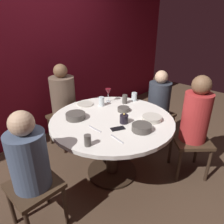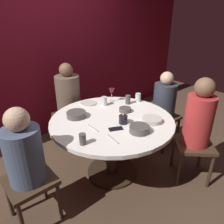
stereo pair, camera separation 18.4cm
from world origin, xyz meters
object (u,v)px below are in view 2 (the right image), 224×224
Objects in this scene: seated_diner_right at (164,102)px; cell_phone at (116,129)px; seated_diner_back at (68,96)px; dinner_plate at (88,103)px; cup_near_candle at (128,100)px; cup_by_left_diner at (138,98)px; seated_diner_front_right at (198,121)px; bowl_serving_large at (152,120)px; seated_diner_left at (25,156)px; candle_holder at (123,119)px; bowl_small_white at (125,110)px; cup_center_front at (83,139)px; bowl_salad_center at (139,129)px; cup_by_right_diner at (104,101)px; dining_table at (112,131)px; bowl_sauce_side at (76,114)px.

cell_phone is at bearing 10.40° from seated_diner_right.
seated_diner_right is at bearing 45.94° from seated_diner_back.
seated_diner_right is 5.41× the size of dinner_plate.
cell_phone is 1.24× the size of cup_near_candle.
seated_diner_back is at bearing 127.07° from cup_by_left_diner.
seated_diner_front_right is 5.88× the size of bowl_serving_large.
seated_diner_front_right reaches higher than seated_diner_left.
seated_diner_left reaches higher than candle_holder.
seated_diner_back reaches higher than cell_phone.
cup_center_front is at bearing -162.03° from bowl_small_white.
bowl_small_white is 1.27× the size of cup_by_left_diner.
bowl_salad_center is (0.01, -1.31, 0.04)m from seated_diner_back.
cup_near_candle is 1.02m from cup_center_front.
cup_by_right_diner is (-0.06, 0.31, 0.03)m from bowl_small_white.
bowl_small_white is at bearing -3.11° from seated_diner_right.
candle_holder reaches higher than bowl_salad_center.
dining_table is 0.46m from bowl_serving_large.
candle_holder is 0.31m from bowl_serving_large.
seated_diner_right reaches higher than bowl_salad_center.
cup_center_front is at bearing 170.66° from bowl_serving_large.
cup_near_candle reaches higher than candle_holder.
bowl_small_white is at bearing -26.30° from bowl_sauce_side.
seated_diner_right is at bearing -13.28° from bowl_sauce_side.
cup_near_candle reaches higher than dining_table.
bowl_sauce_side is 1.87× the size of cup_near_candle.
bowl_sauce_side is at bearing 133.04° from dining_table.
bowl_serving_large is (-0.38, 0.32, 0.02)m from seated_diner_front_right.
candle_holder is 0.79× the size of bowl_small_white.
cup_by_left_diner is (0.58, 0.15, 0.21)m from dining_table.
cup_near_candle is (0.43, -0.74, 0.06)m from seated_diner_back.
seated_diner_back is at bearing 90.00° from dining_table.
seated_diner_left is at bearing 180.00° from dining_table.
seated_diner_back reaches higher than cup_by_left_diner.
dining_table is 1.12× the size of seated_diner_back.
dinner_plate is at bearing 111.31° from bowl_small_white.
seated_diner_right is at bearing -19.39° from cup_near_candle.
cup_center_front is at bearing 161.06° from bowl_salad_center.
seated_diner_right is 7.87× the size of cell_phone.
cup_by_left_diner is at bearing -9.02° from bowl_sauce_side.
candle_holder is 0.54m from cup_center_front.
seated_diner_back is 0.41m from dinner_plate.
cup_near_candle is at bearing -29.46° from cell_phone.
candle_holder is (0.02, -0.16, 0.20)m from dining_table.
seated_diner_front_right reaches higher than seated_diner_back.
seated_diner_back is 0.61m from cup_by_right_diner.
seated_diner_right is (0.96, -0.93, -0.05)m from seated_diner_back.
bowl_sauce_side is 2.08× the size of cup_center_front.
seated_diner_front_right is 0.50m from bowl_serving_large.
bowl_salad_center is at bearing -117.68° from bowl_small_white.
bowl_serving_large is at bearing -9.34° from cup_center_front.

